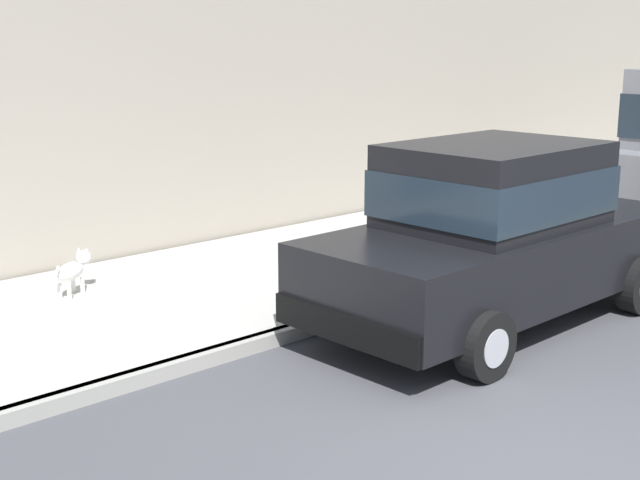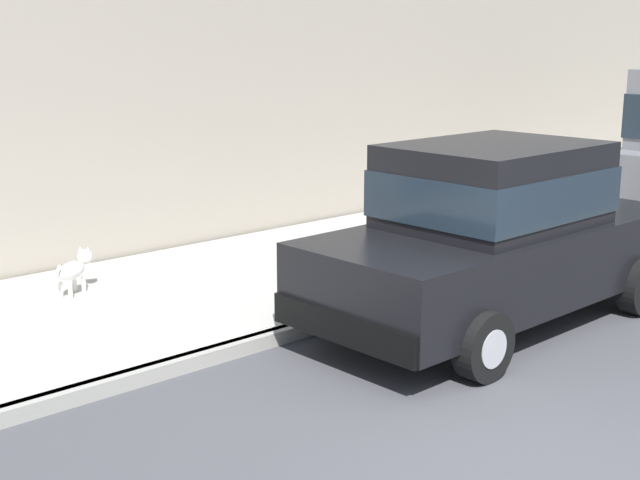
% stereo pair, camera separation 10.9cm
% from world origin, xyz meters
% --- Properties ---
extents(ground_plane, '(80.00, 80.00, 0.00)m').
position_xyz_m(ground_plane, '(0.00, 0.00, 0.00)').
color(ground_plane, '#424247').
extents(curb, '(0.16, 64.00, 0.14)m').
position_xyz_m(curb, '(-3.20, 0.00, 0.07)').
color(curb, gray).
rests_on(curb, ground).
extents(sidewalk, '(3.60, 64.00, 0.14)m').
position_xyz_m(sidewalk, '(-5.00, 0.00, 0.07)').
color(sidewalk, '#A8A59E').
rests_on(sidewalk, ground).
extents(car_black_sedan, '(2.08, 4.62, 1.92)m').
position_xyz_m(car_black_sedan, '(-2.15, 2.23, 0.98)').
color(car_black_sedan, black).
rests_on(car_black_sedan, ground).
extents(dog_white, '(0.45, 0.68, 0.49)m').
position_xyz_m(dog_white, '(-5.70, -0.74, 0.43)').
color(dog_white, white).
rests_on(dog_white, sidewalk).
extents(building_facade, '(0.50, 20.00, 4.59)m').
position_xyz_m(building_facade, '(-7.10, 6.02, 2.29)').
color(building_facade, '#9E9384').
rests_on(building_facade, ground).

